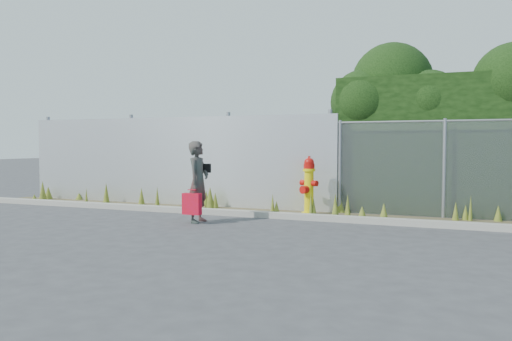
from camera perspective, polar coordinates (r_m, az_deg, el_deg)
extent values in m
plane|color=#3B3C3E|center=(8.68, -1.57, -7.10)|extent=(80.00, 80.00, 0.00)
cube|color=gray|center=(10.33, 2.37, -5.14)|extent=(16.00, 0.22, 0.12)
cube|color=#4C422B|center=(10.90, 3.41, -5.00)|extent=(16.00, 1.20, 0.01)
cone|color=#52631D|center=(11.77, -6.80, -3.11)|extent=(0.20, 0.20, 0.55)
cone|color=#52631D|center=(10.06, 14.40, -4.72)|extent=(0.20, 0.20, 0.37)
cone|color=#52631D|center=(12.12, -11.22, -3.07)|extent=(0.12, 0.12, 0.50)
cone|color=#52631D|center=(10.48, 2.35, -4.45)|extent=(0.18, 0.18, 0.33)
cone|color=#52631D|center=(11.01, 25.94, -4.60)|extent=(0.08, 0.08, 0.25)
cone|color=#52631D|center=(14.60, -23.19, -2.18)|extent=(0.21, 0.21, 0.53)
cone|color=#52631D|center=(10.19, 9.04, -4.14)|extent=(0.16, 0.16, 0.52)
cone|color=#52631D|center=(14.25, -24.00, -2.95)|extent=(0.20, 0.20, 0.22)
cone|color=#52631D|center=(10.32, 10.48, -4.91)|extent=(0.15, 0.15, 0.22)
cone|color=#52631D|center=(11.84, -4.68, -3.46)|extent=(0.16, 0.16, 0.39)
cone|color=#52631D|center=(10.28, 6.29, -4.06)|extent=(0.10, 0.10, 0.52)
cone|color=#52631D|center=(10.78, 22.82, -4.51)|extent=(0.15, 0.15, 0.31)
cone|color=#52631D|center=(10.66, 21.85, -4.39)|extent=(0.13, 0.13, 0.38)
cone|color=#52631D|center=(10.14, 12.03, -4.86)|extent=(0.22, 0.22, 0.29)
cone|color=#52631D|center=(11.20, 9.63, -3.98)|extent=(0.23, 0.23, 0.34)
cone|color=#52631D|center=(11.18, 1.91, -3.75)|extent=(0.09, 0.09, 0.42)
cone|color=#52631D|center=(14.41, -19.57, -2.84)|extent=(0.21, 0.21, 0.20)
cone|color=#52631D|center=(10.33, 6.59, -4.33)|extent=(0.15, 0.15, 0.42)
cone|color=#52631D|center=(14.87, -22.65, -2.42)|extent=(0.24, 0.24, 0.35)
cone|color=#52631D|center=(11.58, -6.73, -3.60)|extent=(0.10, 0.10, 0.39)
cone|color=#52631D|center=(10.54, 10.44, -4.05)|extent=(0.14, 0.14, 0.47)
cone|color=#52631D|center=(10.69, 23.32, -4.02)|extent=(0.08, 0.08, 0.52)
cone|color=#52631D|center=(12.95, -18.82, -2.91)|extent=(0.09, 0.09, 0.45)
cone|color=#52631D|center=(12.18, -5.70, -3.25)|extent=(0.16, 0.16, 0.40)
cone|color=#52631D|center=(13.44, -16.75, -2.49)|extent=(0.17, 0.17, 0.53)
cone|color=#52631D|center=(11.84, -5.28, -3.16)|extent=(0.24, 0.24, 0.51)
cone|color=#52631D|center=(12.80, -12.96, -2.92)|extent=(0.17, 0.17, 0.44)
cone|color=#52631D|center=(10.87, 25.94, -4.49)|extent=(0.16, 0.16, 0.32)
cube|color=silver|center=(12.72, -9.76, 1.06)|extent=(8.50, 0.08, 2.20)
cylinder|color=gray|center=(15.30, -22.59, 1.38)|extent=(0.10, 0.10, 2.30)
cylinder|color=gray|center=(13.50, -14.03, 1.33)|extent=(0.10, 0.10, 2.30)
cylinder|color=gray|center=(12.09, -3.18, 1.23)|extent=(0.10, 0.10, 2.30)
cylinder|color=gray|center=(11.28, 8.44, 1.08)|extent=(0.10, 0.10, 2.30)
cube|color=gray|center=(10.91, 26.23, -0.05)|extent=(6.50, 0.03, 2.00)
cylinder|color=gray|center=(10.90, 26.35, 5.20)|extent=(6.50, 0.04, 0.04)
cylinder|color=gray|center=(11.11, 9.55, 0.40)|extent=(0.07, 0.07, 2.05)
cylinder|color=gray|center=(10.87, 20.71, 0.19)|extent=(0.07, 0.07, 2.05)
sphere|color=black|center=(11.86, 12.18, 7.64)|extent=(1.50, 1.50, 1.50)
sphere|color=black|center=(12.20, 15.28, 9.60)|extent=(1.87, 1.87, 1.87)
sphere|color=black|center=(11.72, 19.23, 7.57)|extent=(1.34, 1.34, 1.34)
sphere|color=black|center=(12.06, 24.25, 6.94)|extent=(1.42, 1.42, 1.42)
cylinder|color=yellow|center=(10.82, 6.06, -4.92)|extent=(0.31, 0.31, 0.07)
cylinder|color=yellow|center=(10.76, 6.07, -2.59)|extent=(0.20, 0.20, 0.95)
cylinder|color=yellow|center=(10.73, 6.08, 0.07)|extent=(0.27, 0.27, 0.06)
cylinder|color=#B20F0A|center=(10.72, 6.09, 0.49)|extent=(0.24, 0.24, 0.11)
sphere|color=#B20F0A|center=(10.72, 6.09, 0.90)|extent=(0.21, 0.21, 0.21)
cylinder|color=#B20F0A|center=(10.72, 6.09, 1.50)|extent=(0.06, 0.06, 0.06)
cylinder|color=#B20F0A|center=(10.79, 5.27, -1.41)|extent=(0.11, 0.12, 0.12)
cylinder|color=#B20F0A|center=(10.70, 6.89, -1.45)|extent=(0.11, 0.12, 0.12)
cylinder|color=#B20F0A|center=(10.61, 5.84, -2.21)|extent=(0.17, 0.13, 0.17)
imported|color=#0D564A|center=(9.78, -6.62, -1.29)|extent=(0.40, 0.59, 1.59)
cube|color=red|center=(9.61, -7.34, -3.81)|extent=(0.37, 0.14, 0.41)
cylinder|color=red|center=(9.58, -7.35, -2.20)|extent=(0.17, 0.02, 0.02)
cube|color=black|center=(9.96, -5.87, 0.27)|extent=(0.24, 0.10, 0.18)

